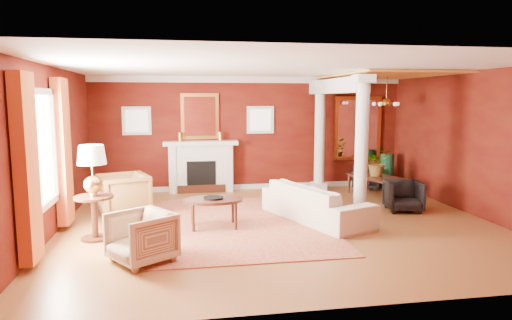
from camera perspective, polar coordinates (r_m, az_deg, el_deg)
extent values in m
plane|color=brown|center=(8.65, 3.00, -8.03)|extent=(8.00, 8.00, 0.00)
cube|color=#5A1B0C|center=(11.80, -0.68, 3.34)|extent=(8.00, 0.04, 2.90)
cube|color=#5A1B0C|center=(5.05, 11.85, -2.60)|extent=(8.00, 0.04, 2.90)
cube|color=#5A1B0C|center=(8.45, -24.42, 0.95)|extent=(0.04, 7.00, 2.90)
cube|color=#5A1B0C|center=(10.04, 25.94, 1.82)|extent=(0.04, 7.00, 2.90)
cube|color=white|center=(8.35, 3.14, 11.51)|extent=(8.00, 7.00, 0.04)
cube|color=silver|center=(11.60, -6.90, -1.02)|extent=(1.60, 0.34, 1.20)
cube|color=black|center=(11.45, -6.84, -1.89)|extent=(0.72, 0.03, 0.70)
cube|color=black|center=(11.51, -6.81, -3.61)|extent=(1.20, 0.05, 0.20)
cube|color=silver|center=(11.48, -6.94, 2.11)|extent=(1.85, 0.42, 0.10)
cube|color=silver|center=(11.56, -10.36, -1.12)|extent=(0.16, 0.40, 1.20)
cube|color=silver|center=(11.62, -3.44, -0.96)|extent=(0.16, 0.40, 1.20)
cube|color=#CD8C3C|center=(11.60, -7.03, 5.44)|extent=(0.95, 0.06, 1.15)
cube|color=white|center=(11.57, -7.02, 5.43)|extent=(0.78, 0.02, 0.98)
cube|color=silver|center=(11.65, -14.69, 4.76)|extent=(0.70, 0.06, 0.70)
cube|color=white|center=(11.61, -14.70, 4.76)|extent=(0.54, 0.02, 0.54)
cube|color=silver|center=(11.79, 0.55, 5.04)|extent=(0.70, 0.06, 0.70)
cube|color=white|center=(11.76, 0.58, 5.04)|extent=(0.54, 0.02, 0.54)
cube|color=white|center=(7.86, -25.46, 1.17)|extent=(0.03, 1.30, 1.70)
cube|color=silver|center=(7.19, -26.69, 0.56)|extent=(0.08, 0.10, 1.90)
cube|color=silver|center=(8.53, -23.97, 1.70)|extent=(0.08, 0.10, 1.90)
cube|color=#A84B1C|center=(6.90, -26.77, -0.97)|extent=(0.18, 0.55, 2.60)
cube|color=#A84B1C|center=(8.81, -23.00, 0.95)|extent=(0.18, 0.55, 2.60)
cube|color=silver|center=(9.41, 12.82, -6.29)|extent=(0.34, 0.34, 0.20)
cylinder|color=silver|center=(9.18, 13.07, 1.91)|extent=(0.26, 0.26, 2.50)
cube|color=silver|center=(9.15, 13.31, 9.86)|extent=(0.36, 0.36, 0.16)
cube|color=silver|center=(11.89, 7.85, -3.27)|extent=(0.34, 0.34, 0.20)
cylinder|color=silver|center=(11.71, 7.97, 3.24)|extent=(0.26, 0.26, 2.50)
cube|color=silver|center=(11.68, 8.09, 9.46)|extent=(0.36, 0.36, 0.16)
cube|color=silver|center=(10.63, 9.90, 9.07)|extent=(0.30, 3.20, 0.32)
cube|color=gold|center=(10.94, 15.97, 10.16)|extent=(2.30, 3.40, 0.04)
cube|color=#CD8C3C|center=(12.54, 12.58, 3.87)|extent=(1.30, 0.06, 1.70)
cube|color=white|center=(12.51, 12.65, 3.86)|extent=(1.10, 0.02, 1.50)
cylinder|color=#BF8D3C|center=(11.00, 16.04, 8.60)|extent=(0.02, 0.02, 0.65)
sphere|color=#BF8D3C|center=(11.00, 15.98, 6.91)|extent=(0.20, 0.20, 0.20)
sphere|color=beige|center=(11.12, 17.28, 6.71)|extent=(0.09, 0.09, 0.09)
sphere|color=beige|center=(11.28, 15.78, 6.77)|extent=(0.09, 0.09, 0.09)
sphere|color=beige|center=(11.05, 14.53, 6.81)|extent=(0.09, 0.09, 0.09)
sphere|color=beige|center=(10.75, 15.25, 6.77)|extent=(0.09, 0.09, 0.09)
sphere|color=beige|center=(10.80, 17.00, 6.70)|extent=(0.09, 0.09, 0.09)
cube|color=silver|center=(11.74, -0.66, 10.01)|extent=(8.00, 0.08, 0.16)
cube|color=silver|center=(11.95, -0.64, -3.33)|extent=(8.00, 0.08, 0.12)
cube|color=maroon|center=(8.65, -2.23, -7.96)|extent=(3.25, 4.32, 0.02)
imported|color=beige|center=(8.88, 7.52, -4.51)|extent=(1.55, 2.52, 0.95)
imported|color=black|center=(9.54, -16.27, -3.94)|extent=(1.11, 1.15, 0.94)
imported|color=tan|center=(6.80, -14.14, -9.06)|extent=(1.06, 1.07, 0.81)
cylinder|color=black|center=(8.32, -5.33, -5.02)|extent=(1.08, 1.08, 0.05)
cylinder|color=black|center=(8.14, -7.84, -7.33)|extent=(0.05, 0.05, 0.49)
cylinder|color=black|center=(8.19, -2.53, -7.16)|extent=(0.05, 0.05, 0.49)
cylinder|color=black|center=(8.59, -7.95, -6.52)|extent=(0.05, 0.05, 0.49)
cylinder|color=black|center=(8.65, -2.92, -6.37)|extent=(0.05, 0.05, 0.49)
imported|color=black|center=(8.28, -5.23, -4.15)|extent=(0.15, 0.07, 0.21)
cylinder|color=black|center=(8.21, -19.41, -9.19)|extent=(0.47, 0.47, 0.04)
cylinder|color=black|center=(8.12, -19.52, -6.88)|extent=(0.10, 0.10, 0.72)
cylinder|color=black|center=(8.04, -19.63, -4.40)|extent=(0.64, 0.64, 0.04)
sphere|color=#BF8D3C|center=(8.00, -19.70, -2.91)|extent=(0.30, 0.30, 0.30)
cylinder|color=#BF8D3C|center=(7.96, -19.77, -1.41)|extent=(0.03, 0.03, 0.32)
cone|color=beige|center=(7.92, -19.86, 0.63)|extent=(0.47, 0.47, 0.32)
imported|color=black|center=(11.34, 14.99, -2.48)|extent=(0.91, 1.50, 0.79)
imported|color=black|center=(10.02, 17.97, -4.12)|extent=(0.79, 0.76, 0.71)
imported|color=black|center=(12.25, 13.55, -1.97)|extent=(0.85, 0.83, 0.67)
sphere|color=#133C21|center=(12.42, 15.98, -2.63)|extent=(0.39, 0.39, 0.39)
cylinder|color=#133C21|center=(12.37, 16.03, -1.36)|extent=(0.35, 0.35, 0.92)
imported|color=#26591E|center=(11.25, 14.96, 0.80)|extent=(0.66, 0.72, 0.52)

